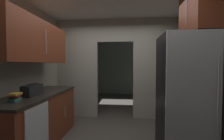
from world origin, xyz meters
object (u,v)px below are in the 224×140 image
Objects in this scene: boombox at (32,90)px; book_stack at (15,97)px; refrigerator at (183,97)px; dishwasher at (38,136)px.

book_stack is (0.00, -0.40, -0.03)m from boombox.
refrigerator is 2.46m from book_stack.
book_stack is at bearing -173.60° from dishwasher.
refrigerator is 4.83× the size of boombox.
dishwasher is 0.76m from boombox.
refrigerator is at bearing 11.45° from dishwasher.
boombox is 2.43× the size of book_stack.
dishwasher is (-2.12, -0.43, -0.51)m from refrigerator.
refrigerator reaches higher than boombox.
book_stack is (-2.42, -0.46, 0.05)m from refrigerator.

